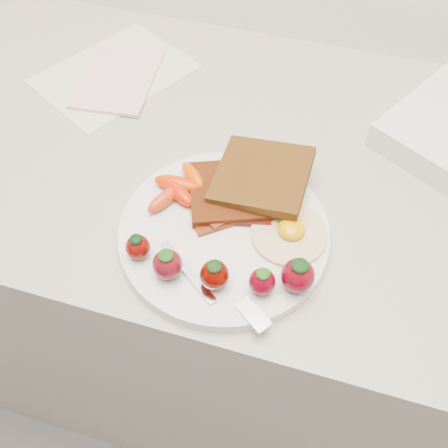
# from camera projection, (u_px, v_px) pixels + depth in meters

# --- Properties ---
(counter) EXTENTS (2.00, 0.60, 0.90)m
(counter) POSITION_uv_depth(u_px,v_px,m) (238.00, 295.00, 1.10)
(counter) COLOR gray
(counter) RESTS_ON ground
(plate) EXTENTS (0.27, 0.27, 0.02)m
(plate) POSITION_uv_depth(u_px,v_px,m) (224.00, 233.00, 0.64)
(plate) COLOR silver
(plate) RESTS_ON counter
(toast_lower) EXTENTS (0.13, 0.13, 0.01)m
(toast_lower) POSITION_uv_depth(u_px,v_px,m) (229.00, 192.00, 0.66)
(toast_lower) COLOR black
(toast_lower) RESTS_ON plate
(toast_upper) EXTENTS (0.12, 0.12, 0.03)m
(toast_upper) POSITION_uv_depth(u_px,v_px,m) (262.00, 175.00, 0.66)
(toast_upper) COLOR #362003
(toast_upper) RESTS_ON toast_lower
(fried_egg) EXTENTS (0.11, 0.11, 0.02)m
(fried_egg) POSITION_uv_depth(u_px,v_px,m) (290.00, 232.00, 0.63)
(fried_egg) COLOR #ECE3C5
(fried_egg) RESTS_ON plate
(bacon_strips) EXTENTS (0.10, 0.09, 0.01)m
(bacon_strips) POSITION_uv_depth(u_px,v_px,m) (234.00, 216.00, 0.64)
(bacon_strips) COLOR #4C1402
(bacon_strips) RESTS_ON plate
(baby_carrots) EXTENTS (0.07, 0.10, 0.02)m
(baby_carrots) POSITION_uv_depth(u_px,v_px,m) (178.00, 187.00, 0.66)
(baby_carrots) COLOR #C72C00
(baby_carrots) RESTS_ON plate
(strawberries) EXTENTS (0.23, 0.06, 0.05)m
(strawberries) POSITION_uv_depth(u_px,v_px,m) (225.00, 270.00, 0.58)
(strawberries) COLOR #5D0603
(strawberries) RESTS_ON plate
(fork) EXTENTS (0.16, 0.09, 0.00)m
(fork) POSITION_uv_depth(u_px,v_px,m) (217.00, 290.00, 0.58)
(fork) COLOR silver
(fork) RESTS_ON plate
(paper_sheet) EXTENTS (0.27, 0.30, 0.00)m
(paper_sheet) POSITION_uv_depth(u_px,v_px,m) (115.00, 74.00, 0.84)
(paper_sheet) COLOR beige
(paper_sheet) RESTS_ON counter
(notepad) EXTENTS (0.14, 0.18, 0.01)m
(notepad) POSITION_uv_depth(u_px,v_px,m) (118.00, 78.00, 0.83)
(notepad) COLOR beige
(notepad) RESTS_ON paper_sheet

